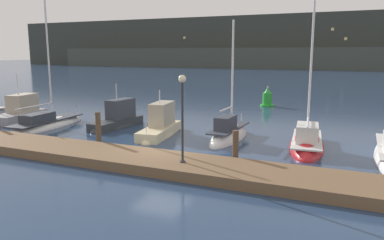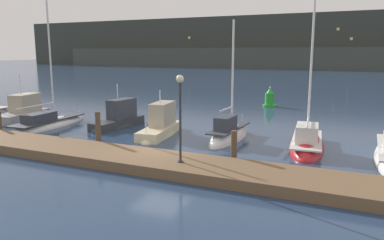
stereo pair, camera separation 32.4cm
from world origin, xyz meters
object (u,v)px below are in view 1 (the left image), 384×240
(motorboat_berth_4, at_px, (117,123))
(sailboat_berth_7, at_px, (307,146))
(motorboat_berth_2, at_px, (20,116))
(dock_lamppost, at_px, (182,104))
(motorboat_berth_5, at_px, (160,130))
(sailboat_berth_3, at_px, (47,125))
(channel_buoy, at_px, (267,99))
(sailboat_berth_6, at_px, (229,137))

(motorboat_berth_4, xyz_separation_m, sailboat_berth_7, (12.64, -0.75, -0.16))
(motorboat_berth_2, xyz_separation_m, motorboat_berth_4, (8.21, 0.81, -0.00))
(motorboat_berth_2, height_order, dock_lamppost, dock_lamppost)
(motorboat_berth_2, bearing_deg, motorboat_berth_4, 5.65)
(motorboat_berth_5, bearing_deg, sailboat_berth_7, 2.14)
(sailboat_berth_3, height_order, motorboat_berth_4, sailboat_berth_3)
(channel_buoy, xyz_separation_m, dock_lamppost, (1.06, -21.29, 2.25))
(sailboat_berth_3, bearing_deg, channel_buoy, 54.12)
(channel_buoy, relative_size, dock_lamppost, 0.52)
(motorboat_berth_2, bearing_deg, sailboat_berth_6, 1.14)
(sailboat_berth_3, xyz_separation_m, sailboat_berth_7, (17.09, 1.23, 0.02))
(sailboat_berth_3, distance_m, sailboat_berth_7, 17.13)
(sailboat_berth_3, xyz_separation_m, dock_lamppost, (12.73, -5.16, 2.83))
(sailboat_berth_6, xyz_separation_m, sailboat_berth_7, (4.46, -0.27, 0.01))
(sailboat_berth_7, bearing_deg, dock_lamppost, -124.33)
(sailboat_berth_3, xyz_separation_m, sailboat_berth_6, (12.63, 1.49, 0.01))
(sailboat_berth_6, bearing_deg, dock_lamppost, -89.12)
(motorboat_berth_5, height_order, sailboat_berth_7, sailboat_berth_7)
(motorboat_berth_5, xyz_separation_m, channel_buoy, (3.31, 15.23, 0.36))
(channel_buoy, bearing_deg, motorboat_berth_4, -117.02)
(motorboat_berth_2, height_order, motorboat_berth_4, motorboat_berth_2)
(channel_buoy, bearing_deg, motorboat_berth_2, -135.88)
(motorboat_berth_5, height_order, dock_lamppost, dock_lamppost)
(channel_buoy, bearing_deg, sailboat_berth_3, -125.88)
(motorboat_berth_2, xyz_separation_m, sailboat_berth_3, (3.76, -1.17, -0.18))
(sailboat_berth_3, relative_size, motorboat_berth_4, 1.84)
(sailboat_berth_7, bearing_deg, channel_buoy, 109.97)
(motorboat_berth_5, bearing_deg, motorboat_berth_4, 164.60)
(channel_buoy, distance_m, dock_lamppost, 21.43)
(sailboat_berth_6, bearing_deg, sailboat_berth_3, -173.26)
(sailboat_berth_3, relative_size, channel_buoy, 4.83)
(motorboat_berth_2, xyz_separation_m, sailboat_berth_7, (20.85, 0.06, -0.16))
(motorboat_berth_4, distance_m, sailboat_berth_6, 8.19)
(motorboat_berth_4, xyz_separation_m, channel_buoy, (7.22, 14.15, 0.41))
(motorboat_berth_2, xyz_separation_m, dock_lamppost, (16.49, -6.32, 2.65))
(motorboat_berth_2, distance_m, dock_lamppost, 17.86)
(sailboat_berth_6, height_order, channel_buoy, sailboat_berth_6)
(motorboat_berth_2, bearing_deg, motorboat_berth_5, -1.26)
(motorboat_berth_4, xyz_separation_m, sailboat_berth_6, (8.18, -0.48, -0.17))
(sailboat_berth_7, xyz_separation_m, dock_lamppost, (-4.36, -6.38, 2.81))
(sailboat_berth_3, relative_size, motorboat_berth_5, 1.72)
(sailboat_berth_3, xyz_separation_m, motorboat_berth_5, (8.37, 0.90, 0.22))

